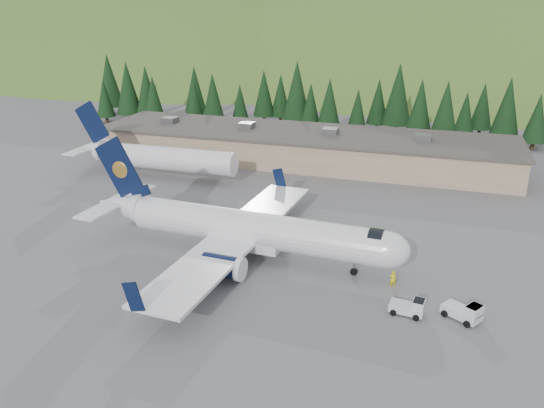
{
  "coord_description": "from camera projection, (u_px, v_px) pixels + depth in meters",
  "views": [
    {
      "loc": [
        17.4,
        -48.06,
        25.34
      ],
      "look_at": [
        0.0,
        6.0,
        4.0
      ],
      "focal_mm": 35.0,
      "sensor_mm": 36.0,
      "label": 1
    }
  ],
  "objects": [
    {
      "name": "baggage_tug_b",
      "position": [
        465.0,
        312.0,
        45.26
      ],
      "size": [
        3.57,
        3.09,
        1.71
      ],
      "rotation": [
        0.0,
        0.0,
        -0.55
      ],
      "color": "silver",
      "rests_on": "ground"
    },
    {
      "name": "terminal_building",
      "position": [
        301.0,
        146.0,
        91.1
      ],
      "size": [
        71.0,
        17.0,
        6.1
      ],
      "color": "#967B63",
      "rests_on": "ground"
    },
    {
      "name": "ramp_worker",
      "position": [
        393.0,
        279.0,
        50.41
      ],
      "size": [
        0.67,
        0.45,
        1.78
      ],
      "primitive_type": "imported",
      "rotation": [
        0.0,
        0.0,
        3.18
      ],
      "color": "yellow",
      "rests_on": "ground"
    },
    {
      "name": "ground",
      "position": [
        255.0,
        258.0,
        56.73
      ],
      "size": [
        600.0,
        600.0,
        0.0
      ],
      "primitive_type": "plane",
      "color": "#5C5C60"
    },
    {
      "name": "second_airliner",
      "position": [
        151.0,
        156.0,
        82.31
      ],
      "size": [
        27.5,
        11.0,
        10.05
      ],
      "color": "white",
      "rests_on": "ground"
    },
    {
      "name": "baggage_tug_a",
      "position": [
        410.0,
        307.0,
        46.09
      ],
      "size": [
        3.1,
        2.08,
        1.57
      ],
      "rotation": [
        0.0,
        0.0,
        -0.12
      ],
      "color": "silver",
      "rests_on": "ground"
    },
    {
      "name": "tree_line",
      "position": [
        325.0,
        98.0,
        110.56
      ],
      "size": [
        114.34,
        18.17,
        13.28
      ],
      "color": "black",
      "rests_on": "ground"
    },
    {
      "name": "hills",
      "position": [
        505.0,
        245.0,
        255.36
      ],
      "size": [
        614.0,
        330.0,
        300.0
      ],
      "color": "#36531D",
      "rests_on": "ground"
    },
    {
      "name": "airliner",
      "position": [
        245.0,
        229.0,
        55.97
      ],
      "size": [
        35.79,
        33.56,
        11.88
      ],
      "rotation": [
        0.0,
        0.0,
        -0.06
      ],
      "color": "white",
      "rests_on": "ground"
    }
  ]
}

